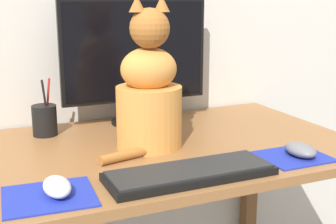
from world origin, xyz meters
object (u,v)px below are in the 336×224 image
object	(u,v)px
keyboard	(190,173)
cat	(149,93)
pen_cup	(45,120)
computer_mouse_left	(57,187)
computer_mouse_right	(300,150)
monitor	(135,57)

from	to	relation	value
keyboard	cat	xyz separation A→B (m)	(-0.00, 0.26, 0.15)
cat	pen_cup	bearing A→B (deg)	144.13
computer_mouse_left	computer_mouse_right	bearing A→B (deg)	-0.72
keyboard	computer_mouse_right	bearing A→B (deg)	1.94
keyboard	pen_cup	xyz separation A→B (m)	(-0.26, 0.50, 0.04)
monitor	cat	world-z (taller)	cat
keyboard	computer_mouse_left	distance (m)	0.31
computer_mouse_left	pen_cup	size ratio (longest dim) A/B	0.60
computer_mouse_left	computer_mouse_right	distance (m)	0.64
keyboard	pen_cup	size ratio (longest dim) A/B	2.29
pen_cup	cat	bearing A→B (deg)	-43.14
monitor	computer_mouse_right	distance (m)	0.62
monitor	keyboard	size ratio (longest dim) A/B	1.23
computer_mouse_right	pen_cup	size ratio (longest dim) A/B	0.58
computer_mouse_left	monitor	bearing A→B (deg)	54.26
monitor	computer_mouse_right	size ratio (longest dim) A/B	4.86
monitor	computer_mouse_right	xyz separation A→B (m)	(0.28, -0.51, -0.20)
computer_mouse_left	pen_cup	xyz separation A→B (m)	(0.05, 0.48, 0.03)
cat	pen_cup	size ratio (longest dim) A/B	2.38
computer_mouse_left	cat	xyz separation A→B (m)	(0.31, 0.24, 0.14)
computer_mouse_left	cat	bearing A→B (deg)	37.94
keyboard	computer_mouse_right	world-z (taller)	computer_mouse_right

